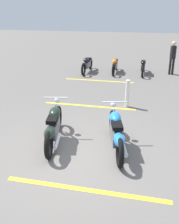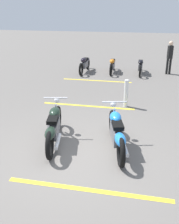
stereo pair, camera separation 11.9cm
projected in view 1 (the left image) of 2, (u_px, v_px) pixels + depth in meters
name	position (u px, v px, depth m)	size (l,w,h in m)	color
ground_plane	(80.00, 153.00, 6.28)	(60.00, 60.00, 0.00)	#66605B
motorcycle_bright_foreground	(116.00, 132.00, 6.26)	(2.19, 0.80, 1.04)	black
motorcycle_dark_foreground	(54.00, 126.00, 6.57)	(2.21, 0.74, 1.04)	black
motorcycle_row_far_left	(143.00, 66.00, 13.31)	(1.97, 0.25, 0.74)	black
motorcycle_row_left	(115.00, 65.00, 13.58)	(1.96, 0.26, 0.74)	black
motorcycle_row_center	(87.00, 64.00, 13.68)	(2.10, 0.27, 0.79)	black
bystander_near_row	(173.00, 56.00, 13.04)	(0.26, 0.28, 1.63)	black
bollard_post	(127.00, 94.00, 8.95)	(0.14, 0.14, 0.94)	white
parking_stripe_near	(85.00, 190.00, 5.02)	(3.20, 0.12, 0.01)	yellow
parking_stripe_mid	(89.00, 106.00, 9.17)	(3.20, 0.12, 0.01)	yellow
parking_stripe_far	(99.00, 81.00, 12.24)	(3.20, 0.12, 0.01)	yellow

